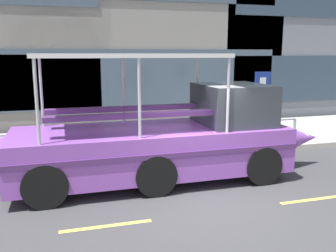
{
  "coord_description": "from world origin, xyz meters",
  "views": [
    {
      "loc": [
        -3.11,
        -7.6,
        3.31
      ],
      "look_at": [
        -0.25,
        2.17,
        1.3
      ],
      "focal_mm": 39.18,
      "sensor_mm": 36.0,
      "label": 1
    }
  ],
  "objects": [
    {
      "name": "ground_plane",
      "position": [
        0.0,
        0.0,
        0.0
      ],
      "size": [
        120.0,
        120.0,
        0.0
      ],
      "primitive_type": "plane",
      "color": "#3D3D3F"
    },
    {
      "name": "sidewalk",
      "position": [
        0.0,
        5.6,
        0.09
      ],
      "size": [
        32.0,
        4.8,
        0.18
      ],
      "primitive_type": "cube",
      "color": "#A8A59E",
      "rests_on": "ground_plane"
    },
    {
      "name": "curb_edge",
      "position": [
        0.0,
        3.11,
        0.09
      ],
      "size": [
        32.0,
        0.18,
        0.18
      ],
      "primitive_type": "cube",
      "color": "#B2ADA3",
      "rests_on": "ground_plane"
    },
    {
      "name": "lane_centreline",
      "position": [
        -0.0,
        -0.89,
        0.0
      ],
      "size": [
        25.8,
        0.12,
        0.01
      ],
      "color": "#DBD64C",
      "rests_on": "ground_plane"
    },
    {
      "name": "curb_guardrail",
      "position": [
        -1.24,
        3.45,
        0.77
      ],
      "size": [
        12.25,
        0.09,
        0.89
      ],
      "color": "#9EA0A8",
      "rests_on": "sidewalk"
    },
    {
      "name": "parking_sign",
      "position": [
        3.68,
        3.84,
        1.89
      ],
      "size": [
        0.6,
        0.12,
        2.52
      ],
      "color": "#4C4F54",
      "rests_on": "sidewalk"
    },
    {
      "name": "duck_tour_boat",
      "position": [
        -0.39,
        1.47,
        1.07
      ],
      "size": [
        8.83,
        2.51,
        3.32
      ],
      "color": "purple",
      "rests_on": "ground_plane"
    },
    {
      "name": "pedestrian_near_bow",
      "position": [
        2.2,
        4.46,
        1.25
      ],
      "size": [
        0.51,
        0.24,
        1.77
      ],
      "color": "#47423D",
      "rests_on": "sidewalk"
    }
  ]
}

